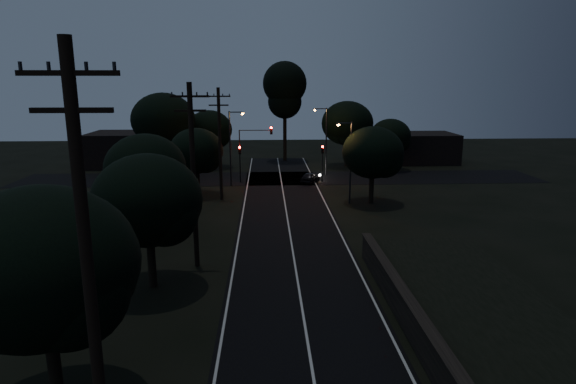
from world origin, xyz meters
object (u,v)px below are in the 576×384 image
streetlight_c (349,157)px  tall_pine (285,90)px  utility_pole_near (89,285)px  streetlight_a (232,143)px  utility_pole_far (220,142)px  streetlight_b (325,136)px  car (310,177)px  signal_left (240,157)px  utility_pole_mid (193,174)px  signal_mast (255,144)px  signal_right (322,157)px

streetlight_c → tall_pine: bearing=100.9°
utility_pole_near → streetlight_a: (0.69, 40.00, -1.61)m
utility_pole_near → utility_pole_far: 34.01m
streetlight_b → car: 6.44m
tall_pine → signal_left: 17.52m
signal_left → streetlight_c: bearing=-43.8°
utility_pole_far → streetlight_a: bearing=83.4°
utility_pole_mid → signal_mast: utility_pole_mid is taller
utility_pole_near → signal_right: bearing=75.8°
utility_pole_mid → streetlight_c: (11.83, 15.00, -1.39)m
signal_left → utility_pole_near: bearing=-91.9°
utility_pole_near → utility_pole_mid: 17.01m
signal_right → streetlight_b: (0.71, 4.01, 1.80)m
utility_pole_mid → signal_left: size_ratio=2.68×
signal_left → streetlight_b: 10.84m
utility_pole_near → streetlight_a: bearing=89.0°
utility_pole_near → signal_right: size_ratio=2.93×
utility_pole_far → signal_right: size_ratio=2.56×
tall_pine → streetlight_b: bearing=-68.6°
streetlight_a → streetlight_b: same height
utility_pole_mid → car: utility_pole_mid is taller
utility_pole_near → utility_pole_mid: (0.00, 17.00, -0.51)m
streetlight_a → tall_pine: bearing=69.6°
utility_pole_near → signal_right: 43.44m
streetlight_a → utility_pole_far: bearing=-96.6°
utility_pole_near → tall_pine: 57.55m
signal_left → car: signal_left is taller
tall_pine → car: tall_pine is taller
utility_pole_mid → streetlight_a: size_ratio=1.38×
streetlight_a → car: streetlight_a is taller
utility_pole_far → streetlight_c: (11.83, -2.00, -1.13)m
tall_pine → streetlight_b: size_ratio=1.72×
signal_mast → utility_pole_mid: bearing=-97.0°
utility_pole_near → streetlight_c: 34.17m
car → utility_pole_mid: bearing=93.9°
signal_left → signal_mast: 2.26m
signal_left → signal_mast: (1.69, 0.00, 1.50)m
signal_right → streetlight_a: bearing=-168.7°
streetlight_c → utility_pole_far: bearing=170.4°
signal_right → utility_pole_mid: bearing=-113.0°
signal_mast → streetlight_b: (8.22, 4.01, 0.30)m
utility_pole_far → streetlight_a: 6.10m
utility_pole_far → signal_mast: bearing=68.9°
signal_right → signal_mast: bearing=180.0°
utility_pole_far → streetlight_a: (0.69, 6.00, -0.85)m
signal_right → streetlight_c: size_ratio=0.55×
utility_pole_near → streetlight_c: bearing=69.7°
streetlight_a → car: size_ratio=2.33×
utility_pole_mid → streetlight_a: (0.69, 23.00, -1.10)m
tall_pine → streetlight_a: (-6.31, -17.00, -5.29)m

